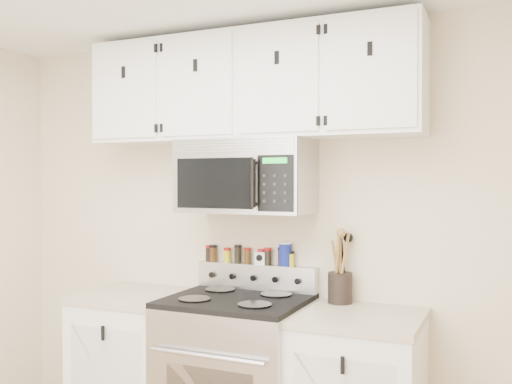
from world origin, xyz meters
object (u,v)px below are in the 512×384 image
range (237,380)px  utensil_crock (340,285)px  microwave (246,176)px  salt_canister (285,254)px

range → utensil_crock: 0.79m
microwave → salt_canister: microwave is taller
utensil_crock → salt_canister: utensil_crock is taller
range → microwave: bearing=89.8°
range → salt_canister: size_ratio=7.77×
range → microwave: (0.00, 0.13, 1.14)m
microwave → utensil_crock: bearing=11.3°
range → utensil_crock: bearing=23.6°
utensil_crock → salt_canister: bearing=171.8°
microwave → salt_canister: bearing=40.4°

